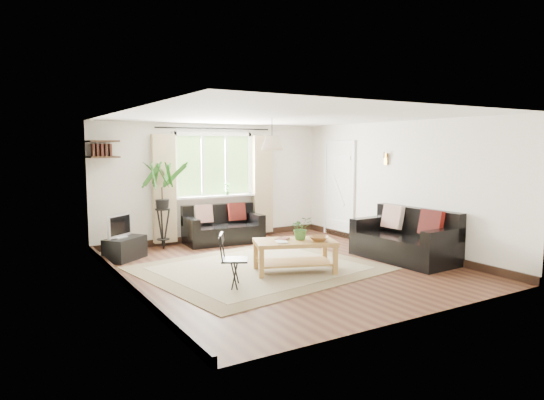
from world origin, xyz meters
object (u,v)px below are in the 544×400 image
sofa_back (223,225)px  palm_stand (162,205)px  folding_chair (235,261)px  sofa_right (404,236)px  tv_stand (125,248)px  coffee_table (295,256)px

sofa_back → palm_stand: 1.32m
palm_stand → folding_chair: palm_stand is taller
sofa_back → palm_stand: size_ratio=0.92×
sofa_back → folding_chair: bearing=-108.5°
sofa_right → folding_chair: (-3.21, 0.02, -0.04)m
tv_stand → palm_stand: (0.85, 0.52, 0.64)m
coffee_table → palm_stand: (-1.18, 2.73, 0.58)m
palm_stand → sofa_back: bearing=-2.8°
coffee_table → tv_stand: size_ratio=1.70×
palm_stand → tv_stand: bearing=-148.5°
sofa_right → palm_stand: (-3.23, 3.01, 0.42)m
palm_stand → coffee_table: bearing=-66.7°
coffee_table → sofa_right: bearing=-7.9°
coffee_table → sofa_back: bearing=88.8°
sofa_back → palm_stand: (-1.23, 0.06, 0.47)m
sofa_right → palm_stand: 4.43m
palm_stand → folding_chair: size_ratio=2.21×
sofa_right → tv_stand: 4.78m
sofa_back → folding_chair: folding_chair is taller
sofa_right → tv_stand: size_ratio=2.45×
sofa_back → coffee_table: (-0.05, -2.67, -0.11)m
sofa_back → palm_stand: palm_stand is taller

